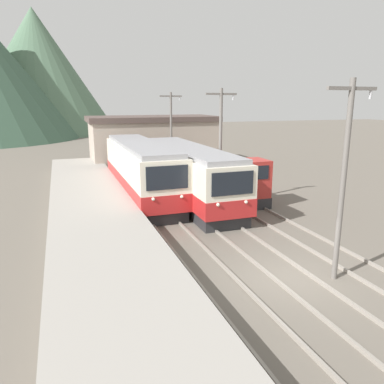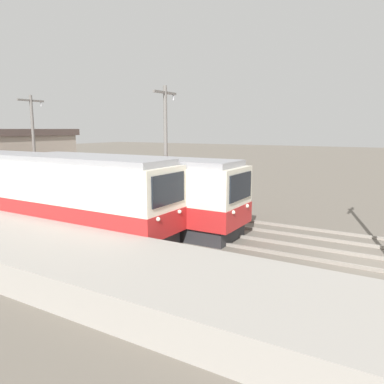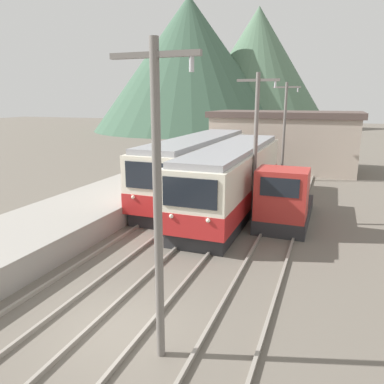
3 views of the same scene
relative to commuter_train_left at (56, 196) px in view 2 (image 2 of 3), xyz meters
name	(u,v)px [view 2 (image 2 of 3)]	position (x,y,z in m)	size (l,w,h in m)	color
ground_plane	(366,265)	(2.60, -13.92, -1.76)	(200.00, 200.00, 0.00)	#665E54
platform_left	(338,328)	(-3.65, -13.92, -1.24)	(4.50, 54.00, 1.04)	gray
track_left	(357,289)	(0.00, -13.92, -1.69)	(1.54, 60.00, 0.14)	gray
track_center	(367,262)	(2.80, -13.92, -1.69)	(1.54, 60.00, 0.14)	gray
track_right	(374,242)	(5.80, -13.92, -1.69)	(1.54, 60.00, 0.14)	gray
commuter_train_left	(56,196)	(0.00, 0.00, 0.00)	(2.84, 13.63, 3.80)	#28282B
commuter_train_center	(123,193)	(2.80, -1.94, -0.07)	(2.84, 13.59, 3.64)	#28282B
shunting_locomotive	(171,195)	(5.80, -2.96, -0.55)	(2.40, 6.00, 3.00)	#28282B
catenary_mast_mid	(166,150)	(4.31, -3.68, 2.20)	(2.00, 0.20, 7.27)	slate
catenary_mast_far	(34,145)	(4.31, 7.17, 2.20)	(2.00, 0.20, 7.27)	slate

